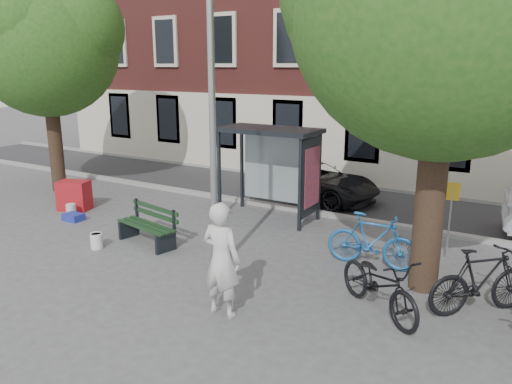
{
  "coord_description": "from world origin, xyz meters",
  "views": [
    {
      "loc": [
        5.94,
        -8.07,
        4.31
      ],
      "look_at": [
        -0.02,
        1.7,
        1.4
      ],
      "focal_mm": 35.0,
      "sensor_mm": 36.0,
      "label": 1
    }
  ],
  "objects_px": {
    "lamppost": "(213,143)",
    "bike_a": "(379,283)",
    "bus_shelter": "(283,153)",
    "bench": "(148,227)",
    "car_dark": "(313,181)",
    "bike_b": "(372,240)",
    "bike_d": "(481,281)",
    "red_stand": "(74,195)",
    "painter": "(221,260)",
    "notice_sign": "(451,205)"
  },
  "relations": [
    {
      "from": "bus_shelter",
      "to": "bike_a",
      "type": "relative_size",
      "value": 1.32
    },
    {
      "from": "bike_b",
      "to": "car_dark",
      "type": "height_order",
      "value": "car_dark"
    },
    {
      "from": "lamppost",
      "to": "car_dark",
      "type": "bearing_deg",
      "value": 96.77
    },
    {
      "from": "painter",
      "to": "bike_b",
      "type": "xyz_separation_m",
      "value": [
        1.56,
        3.49,
        -0.43
      ]
    },
    {
      "from": "bench",
      "to": "bike_d",
      "type": "bearing_deg",
      "value": 14.56
    },
    {
      "from": "car_dark",
      "to": "notice_sign",
      "type": "distance_m",
      "value": 5.83
    },
    {
      "from": "painter",
      "to": "bench",
      "type": "xyz_separation_m",
      "value": [
        -3.65,
        2.02,
        -0.61
      ]
    },
    {
      "from": "bike_d",
      "to": "car_dark",
      "type": "bearing_deg",
      "value": 1.33
    },
    {
      "from": "bike_b",
      "to": "bench",
      "type": "bearing_deg",
      "value": 102.0
    },
    {
      "from": "bus_shelter",
      "to": "bench",
      "type": "xyz_separation_m",
      "value": [
        -1.84,
        -3.55,
        -1.49
      ]
    },
    {
      "from": "bike_d",
      "to": "notice_sign",
      "type": "bearing_deg",
      "value": -22.26
    },
    {
      "from": "bench",
      "to": "bike_d",
      "type": "relative_size",
      "value": 0.92
    },
    {
      "from": "bench",
      "to": "notice_sign",
      "type": "relative_size",
      "value": 1.06
    },
    {
      "from": "bike_a",
      "to": "lamppost",
      "type": "bearing_deg",
      "value": 126.26
    },
    {
      "from": "bike_b",
      "to": "bike_a",
      "type": "bearing_deg",
      "value": -161.96
    },
    {
      "from": "painter",
      "to": "bike_b",
      "type": "height_order",
      "value": "painter"
    },
    {
      "from": "car_dark",
      "to": "red_stand",
      "type": "distance_m",
      "value": 7.57
    },
    {
      "from": "painter",
      "to": "bench",
      "type": "height_order",
      "value": "painter"
    },
    {
      "from": "bus_shelter",
      "to": "bike_a",
      "type": "height_order",
      "value": "bus_shelter"
    },
    {
      "from": "lamppost",
      "to": "notice_sign",
      "type": "height_order",
      "value": "lamppost"
    },
    {
      "from": "bus_shelter",
      "to": "bike_d",
      "type": "height_order",
      "value": "bus_shelter"
    },
    {
      "from": "bike_b",
      "to": "bus_shelter",
      "type": "bearing_deg",
      "value": 54.59
    },
    {
      "from": "bus_shelter",
      "to": "car_dark",
      "type": "height_order",
      "value": "bus_shelter"
    },
    {
      "from": "bus_shelter",
      "to": "painter",
      "type": "bearing_deg",
      "value": -71.99
    },
    {
      "from": "bench",
      "to": "notice_sign",
      "type": "distance_m",
      "value": 7.17
    },
    {
      "from": "bus_shelter",
      "to": "bike_b",
      "type": "distance_m",
      "value": 4.17
    },
    {
      "from": "red_stand",
      "to": "bike_b",
      "type": "bearing_deg",
      "value": 2.48
    },
    {
      "from": "painter",
      "to": "notice_sign",
      "type": "xyz_separation_m",
      "value": [
        2.87,
        4.88,
        0.23
      ]
    },
    {
      "from": "bench",
      "to": "bike_b",
      "type": "distance_m",
      "value": 5.42
    },
    {
      "from": "lamppost",
      "to": "bench",
      "type": "xyz_separation_m",
      "value": [
        -2.45,
        0.56,
        -2.36
      ]
    },
    {
      "from": "lamppost",
      "to": "notice_sign",
      "type": "bearing_deg",
      "value": 40.05
    },
    {
      "from": "car_dark",
      "to": "red_stand",
      "type": "xyz_separation_m",
      "value": [
        -5.72,
        -4.96,
        -0.16
      ]
    },
    {
      "from": "lamppost",
      "to": "bike_a",
      "type": "xyz_separation_m",
      "value": [
        3.56,
        0.02,
        -2.22
      ]
    },
    {
      "from": "bike_d",
      "to": "red_stand",
      "type": "bearing_deg",
      "value": 41.78
    },
    {
      "from": "bike_a",
      "to": "car_dark",
      "type": "bearing_deg",
      "value": 69.41
    },
    {
      "from": "notice_sign",
      "to": "car_dark",
      "type": "bearing_deg",
      "value": 133.81
    },
    {
      "from": "bench",
      "to": "car_dark",
      "type": "distance_m",
      "value": 6.26
    },
    {
      "from": "bus_shelter",
      "to": "painter",
      "type": "relative_size",
      "value": 1.38
    },
    {
      "from": "painter",
      "to": "car_dark",
      "type": "bearing_deg",
      "value": -75.89
    },
    {
      "from": "bike_d",
      "to": "red_stand",
      "type": "xyz_separation_m",
      "value": [
        -11.6,
        0.67,
        -0.17
      ]
    },
    {
      "from": "bike_a",
      "to": "notice_sign",
      "type": "relative_size",
      "value": 1.21
    },
    {
      "from": "painter",
      "to": "bike_d",
      "type": "height_order",
      "value": "painter"
    },
    {
      "from": "bike_a",
      "to": "bike_b",
      "type": "height_order",
      "value": "bike_b"
    },
    {
      "from": "bus_shelter",
      "to": "notice_sign",
      "type": "height_order",
      "value": "bus_shelter"
    },
    {
      "from": "lamppost",
      "to": "bike_d",
      "type": "bearing_deg",
      "value": 10.67
    },
    {
      "from": "notice_sign",
      "to": "bench",
      "type": "bearing_deg",
      "value": -169.37
    },
    {
      "from": "bench",
      "to": "notice_sign",
      "type": "xyz_separation_m",
      "value": [
        6.52,
        2.86,
        0.84
      ]
    },
    {
      "from": "bike_b",
      "to": "notice_sign",
      "type": "relative_size",
      "value": 1.13
    },
    {
      "from": "car_dark",
      "to": "bike_b",
      "type": "bearing_deg",
      "value": -134.74
    },
    {
      "from": "red_stand",
      "to": "car_dark",
      "type": "bearing_deg",
      "value": 40.95
    }
  ]
}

